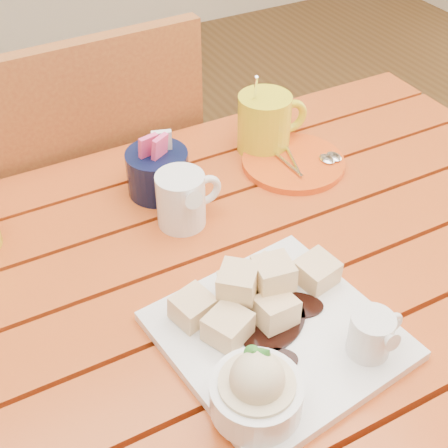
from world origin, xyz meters
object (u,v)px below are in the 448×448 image
coffee_mug_right (266,122)px  chair_far (88,202)px  table (240,323)px  dessert_plate (273,339)px  orange_saucer (294,162)px

coffee_mug_right → chair_far: chair_far is taller
table → dessert_plate: dessert_plate is taller
table → orange_saucer: 0.31m
dessert_plate → orange_saucer: (0.25, 0.34, -0.02)m
table → chair_far: size_ratio=1.27×
coffee_mug_right → orange_saucer: bearing=-74.3°
table → coffee_mug_right: bearing=53.0°
dessert_plate → orange_saucer: bearing=52.9°
coffee_mug_right → orange_saucer: 0.09m
chair_far → dessert_plate: bearing=91.2°
dessert_plate → coffee_mug_right: (0.24, 0.41, 0.02)m
dessert_plate → coffee_mug_right: coffee_mug_right is taller
dessert_plate → chair_far: bearing=92.9°
table → chair_far: chair_far is taller
coffee_mug_right → orange_saucer: size_ratio=0.88×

